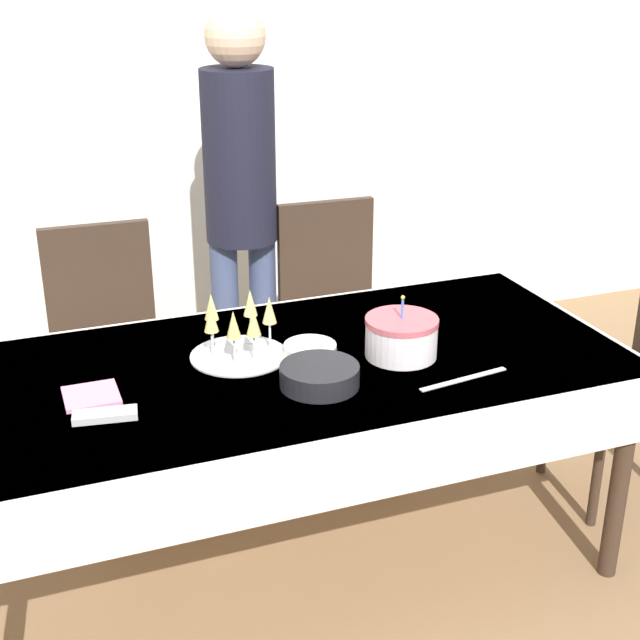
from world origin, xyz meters
TOP-DOWN VIEW (x-y plane):
  - ground_plane at (0.00, 0.00)m, footprint 12.00×12.00m
  - wall_back at (0.00, 1.75)m, footprint 8.00×0.05m
  - dining_table at (0.00, 0.00)m, footprint 2.05×0.96m
  - dining_chair_far_left at (-0.45, 0.80)m, footprint 0.43×0.43m
  - dining_chair_far_right at (0.46, 0.80)m, footprint 0.43×0.43m
  - birthday_cake at (0.33, -0.08)m, footprint 0.22×0.22m
  - champagne_tray at (-0.13, 0.10)m, footprint 0.30×0.30m
  - plate_stack_main at (0.02, -0.18)m, footprint 0.23×0.23m
  - plate_stack_dessert at (0.07, 0.02)m, footprint 0.16×0.16m
  - cake_knife at (0.43, -0.29)m, footprint 0.30×0.06m
  - fork_pile at (-0.58, -0.16)m, footprint 0.18×0.09m
  - napkin_pile at (-0.60, -0.03)m, footprint 0.15×0.15m
  - person_standing at (0.13, 0.97)m, footprint 0.28×0.28m

SIDE VIEW (x-z plane):
  - ground_plane at x=0.00m, z-range 0.00..0.00m
  - dining_chair_far_left at x=-0.45m, z-range 0.05..1.03m
  - dining_chair_far_right at x=0.46m, z-range 0.05..1.03m
  - dining_table at x=0.00m, z-range 0.27..1.02m
  - cake_knife at x=0.43m, z-range 0.75..0.75m
  - napkin_pile at x=-0.60m, z-range 0.75..0.76m
  - fork_pile at x=-0.58m, z-range 0.75..0.77m
  - plate_stack_dessert at x=0.07m, z-range 0.75..0.78m
  - plate_stack_main at x=0.02m, z-range 0.75..0.81m
  - birthday_cake at x=0.33m, z-range 0.71..0.91m
  - champagne_tray at x=-0.13m, z-range 0.75..0.93m
  - person_standing at x=0.13m, z-range 0.18..1.91m
  - wall_back at x=0.00m, z-range 0.00..2.70m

